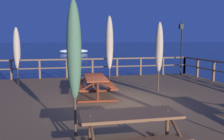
# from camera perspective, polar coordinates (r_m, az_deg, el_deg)

# --- Properties ---
(ground_plane) EXTENTS (600.00, 600.00, 0.00)m
(ground_plane) POSITION_cam_1_polar(r_m,az_deg,el_deg) (8.84, 1.37, -11.44)
(ground_plane) COLOR navy
(wooden_deck) EXTENTS (12.14, 12.13, 0.66)m
(wooden_deck) POSITION_cam_1_polar(r_m,az_deg,el_deg) (8.74, 1.38, -9.39)
(wooden_deck) COLOR brown
(wooden_deck) RESTS_ON ground
(railing_waterside_far) EXTENTS (11.94, 0.10, 1.09)m
(railing_waterside_far) POSITION_cam_1_polar(r_m,az_deg,el_deg) (14.26, -4.58, 1.31)
(railing_waterside_far) COLOR brown
(railing_waterside_far) RESTS_ON wooden_deck
(picnic_table_front_right) EXTENTS (1.53, 2.16, 0.78)m
(picnic_table_front_right) POSITION_cam_1_polar(r_m,az_deg,el_deg) (9.29, -3.94, -2.78)
(picnic_table_front_right) COLOR #993819
(picnic_table_front_right) RESTS_ON wooden_deck
(picnic_table_mid_right) EXTENTS (1.92, 1.44, 0.78)m
(picnic_table_mid_right) POSITION_cam_1_polar(r_m,az_deg,el_deg) (4.75, 4.22, -12.44)
(picnic_table_mid_right) COLOR brown
(picnic_table_mid_right) RESTS_ON wooden_deck
(patio_umbrella_tall_back_right) EXTENTS (0.32, 0.32, 3.16)m
(patio_umbrella_tall_back_right) POSITION_cam_1_polar(r_m,az_deg,el_deg) (10.45, -0.59, 6.30)
(patio_umbrella_tall_back_right) COLOR #4C3828
(patio_umbrella_tall_back_right) RESTS_ON wooden_deck
(patio_umbrella_tall_mid_left) EXTENTS (0.32, 0.32, 2.89)m
(patio_umbrella_tall_mid_left) POSITION_cam_1_polar(r_m,az_deg,el_deg) (10.37, 10.96, 5.19)
(patio_umbrella_tall_mid_left) COLOR #4C3828
(patio_umbrella_tall_mid_left) RESTS_ON wooden_deck
(patio_umbrella_tall_front) EXTENTS (0.32, 0.32, 2.74)m
(patio_umbrella_tall_front) POSITION_cam_1_polar(r_m,az_deg,el_deg) (12.28, -21.35, 4.67)
(patio_umbrella_tall_front) COLOR #4C3828
(patio_umbrella_tall_front) RESTS_ON wooden_deck
(patio_umbrella_short_mid) EXTENTS (0.32, 0.32, 3.00)m
(patio_umbrella_short_mid) POSITION_cam_1_polar(r_m,az_deg,el_deg) (5.32, -8.86, 4.45)
(patio_umbrella_short_mid) COLOR #4C3828
(patio_umbrella_short_mid) RESTS_ON wooden_deck
(lamp_post_hooked) EXTENTS (0.46, 0.59, 3.20)m
(lamp_post_hooked) POSITION_cam_1_polar(r_m,az_deg,el_deg) (15.22, 15.90, 6.63)
(lamp_post_hooked) COLOR black
(lamp_post_hooked) RESTS_ON wooden_deck
(sailboat_distant) EXTENTS (6.06, 1.89, 7.72)m
(sailboat_distant) POSITION_cam_1_polar(r_m,az_deg,el_deg) (52.67, -8.92, 4.43)
(sailboat_distant) COLOR white
(sailboat_distant) RESTS_ON ground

